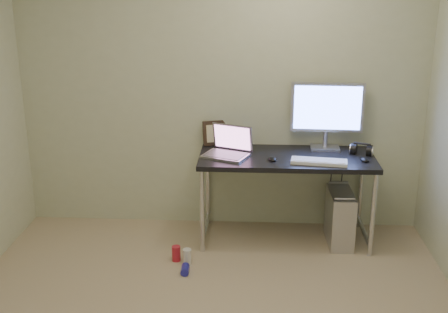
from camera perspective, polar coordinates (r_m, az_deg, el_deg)
wall_back at (r=4.84m, az=-0.26°, el=6.98°), size 3.50×0.02×2.50m
desk at (r=4.68m, az=6.36°, el=-0.95°), size 1.44×0.63×0.75m
tower_computer at (r=4.85m, az=11.67°, el=-6.07°), size 0.20×0.44×0.48m
cable_a at (r=5.06m, az=10.74°, el=-2.85°), size 0.01×0.16×0.69m
cable_b at (r=5.06m, az=11.77°, el=-3.16°), size 0.02×0.11×0.71m
can_red at (r=4.54m, az=-4.88°, el=-9.79°), size 0.09×0.09×0.12m
can_white at (r=4.49m, az=-3.77°, el=-10.10°), size 0.07×0.07×0.12m
can_blue at (r=4.38m, az=-3.97°, el=-11.38°), size 0.07×0.12×0.06m
laptop at (r=4.63m, az=0.43°, el=0.82°), size 0.43×0.40×0.24m
monitor at (r=4.81m, az=10.42°, el=4.62°), size 0.61×0.19×0.57m
keyboard at (r=4.51m, az=9.63°, el=-0.51°), size 0.46×0.20×0.03m
mouse_right at (r=4.63m, az=14.11°, el=-0.26°), size 0.08×0.11×0.03m
mouse_left at (r=4.53m, az=4.93°, el=-0.17°), size 0.09×0.12×0.04m
headphones at (r=4.81m, az=13.81°, el=0.62°), size 0.21×0.12×0.12m
picture_frame at (r=4.90m, az=-0.59°, el=2.43°), size 0.28×0.15×0.22m
webcam at (r=4.90m, az=1.19°, el=2.06°), size 0.04×0.03×0.11m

